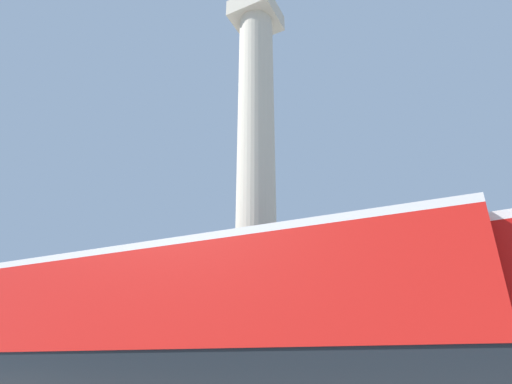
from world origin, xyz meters
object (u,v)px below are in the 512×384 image
bus_c (153,369)px  street_lamp (338,324)px  equestrian_statue (67,378)px  monument_column (256,266)px

bus_c → street_lamp: 5.11m
street_lamp → bus_c: bearing=-115.2°
equestrian_statue → street_lamp: bearing=-33.0°
street_lamp → equestrian_statue: bearing=164.0°
monument_column → equestrian_statue: 12.23m
bus_c → monument_column: bearing=98.8°
equestrian_statue → street_lamp: (14.85, -4.27, 1.58)m
monument_column → bus_c: (1.33, -6.65, -3.35)m
monument_column → bus_c: bearing=-78.7°
bus_c → equestrian_statue: 15.48m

